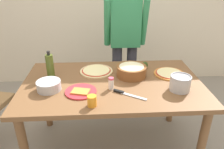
{
  "coord_description": "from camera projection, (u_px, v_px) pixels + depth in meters",
  "views": [
    {
      "loc": [
        -0.11,
        -1.75,
        1.68
      ],
      "look_at": [
        0.0,
        0.05,
        0.81
      ],
      "focal_mm": 35.49,
      "sensor_mm": 36.0,
      "label": 1
    }
  ],
  "objects": [
    {
      "name": "avocado",
      "position": [
        145.0,
        65.0,
        2.24
      ],
      "size": [
        0.06,
        0.06,
        0.07
      ],
      "primitive_type": "ellipsoid",
      "color": "#2D4219",
      "rests_on": "dining_table"
    },
    {
      "name": "popcorn_bowl",
      "position": [
        131.0,
        70.0,
        2.07
      ],
      "size": [
        0.28,
        0.28,
        0.11
      ],
      "color": "brown",
      "rests_on": "dining_table"
    },
    {
      "name": "chef_knife",
      "position": [
        126.0,
        94.0,
        1.79
      ],
      "size": [
        0.26,
        0.18,
        0.02
      ],
      "color": "silver",
      "rests_on": "dining_table"
    },
    {
      "name": "dining_table",
      "position": [
        112.0,
        91.0,
        2.02
      ],
      "size": [
        1.6,
        0.96,
        0.76
      ],
      "color": "brown",
      "rests_on": "ground"
    },
    {
      "name": "pizza_raw_on_board",
      "position": [
        96.0,
        71.0,
        2.17
      ],
      "size": [
        0.32,
        0.32,
        0.02
      ],
      "color": "beige",
      "rests_on": "dining_table"
    },
    {
      "name": "person_cook",
      "position": [
        125.0,
        38.0,
        2.6
      ],
      "size": [
        0.49,
        0.25,
        1.62
      ],
      "color": "#2D2D38",
      "rests_on": "ground"
    },
    {
      "name": "plate_with_slice",
      "position": [
        81.0,
        91.0,
        1.82
      ],
      "size": [
        0.26,
        0.26,
        0.02
      ],
      "color": "red",
      "rests_on": "dining_table"
    },
    {
      "name": "ground",
      "position": [
        112.0,
        146.0,
        2.31
      ],
      "size": [
        8.0,
        8.0,
        0.0
      ],
      "primitive_type": "plane",
      "color": "gray"
    },
    {
      "name": "salt_shaker",
      "position": [
        111.0,
        83.0,
        1.85
      ],
      "size": [
        0.04,
        0.04,
        0.11
      ],
      "color": "white",
      "rests_on": "dining_table"
    },
    {
      "name": "mixing_bowl_steel",
      "position": [
        49.0,
        86.0,
        1.84
      ],
      "size": [
        0.2,
        0.2,
        0.08
      ],
      "color": "#B7B7BC",
      "rests_on": "dining_table"
    },
    {
      "name": "steel_pot",
      "position": [
        180.0,
        83.0,
        1.83
      ],
      "size": [
        0.17,
        0.17,
        0.13
      ],
      "color": "#B7B7BC",
      "rests_on": "dining_table"
    },
    {
      "name": "pizza_cooked_on_tray",
      "position": [
        169.0,
        73.0,
        2.12
      ],
      "size": [
        0.29,
        0.29,
        0.02
      ],
      "color": "#C67A33",
      "rests_on": "dining_table"
    },
    {
      "name": "olive_oil_bottle",
      "position": [
        50.0,
        66.0,
        2.02
      ],
      "size": [
        0.07,
        0.07,
        0.26
      ],
      "color": "#47561E",
      "rests_on": "dining_table"
    },
    {
      "name": "cup_orange",
      "position": [
        92.0,
        101.0,
        1.62
      ],
      "size": [
        0.07,
        0.07,
        0.08
      ],
      "primitive_type": "cylinder",
      "color": "orange",
      "rests_on": "dining_table"
    }
  ]
}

